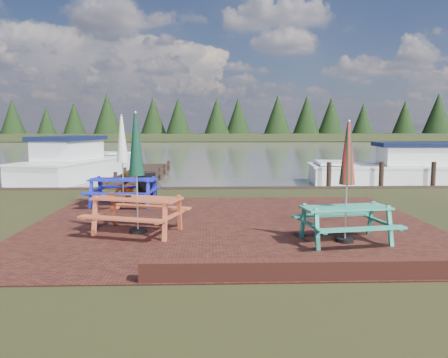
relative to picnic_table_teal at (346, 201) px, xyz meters
The scene contains 13 objects.
ground 2.33m from the picnic_table_teal, 164.56° to the left, with size 120.00×120.00×0.00m, color black.
paving 2.75m from the picnic_table_teal, 143.06° to the left, with size 9.00×7.50×0.02m, color #381411.
brick_wall 1.95m from the picnic_table_teal, 88.62° to the right, with size 6.21×1.79×0.30m.
water 37.65m from the picnic_table_teal, 93.20° to the left, with size 120.00×60.00×0.02m, color #4D4B42.
far_treeline 66.66m from the picnic_table_teal, 91.81° to the left, with size 120.00×10.00×8.10m.
picnic_table_teal is the anchor object (origin of this frame).
picnic_table_red 4.18m from the picnic_table_teal, 168.03° to the left, with size 2.20×2.08×2.49m.
picnic_table_blue 6.46m from the picnic_table_teal, 140.81° to the left, with size 1.97×1.79×2.53m.
chalkboard 6.50m from the picnic_table_teal, 133.40° to the left, with size 0.59×0.64×0.89m.
jetty 13.13m from the picnic_table_teal, 115.29° to the left, with size 1.76×9.08×1.00m.
boat_jetty 15.23m from the picnic_table_teal, 125.11° to the left, with size 4.36×7.93×2.18m.
boat_near 11.20m from the picnic_table_teal, 61.23° to the left, with size 7.34×3.20×1.93m.
person 7.05m from the picnic_table_teal, 136.28° to the left, with size 0.61×0.40×1.67m, color gray.
Camera 1 is at (-0.49, -8.67, 2.21)m, focal length 35.00 mm.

